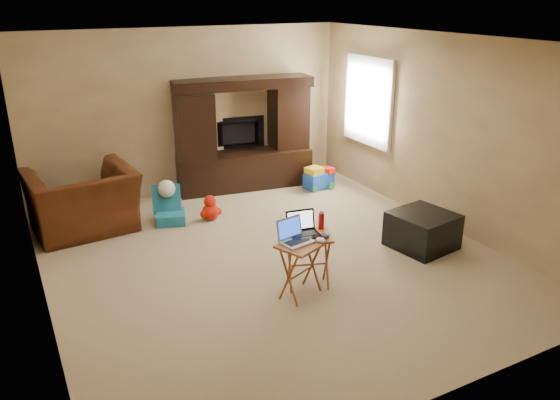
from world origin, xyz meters
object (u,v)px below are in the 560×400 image
child_rocker (170,205)px  tray_table_right (308,261)px  push_toy (319,177)px  laptop_left (297,232)px  recliner (83,201)px  mouse_left (321,240)px  mouse_right (326,235)px  plush_toy (210,207)px  laptop_right (305,225)px  entertainment_center (244,134)px  television (239,134)px  tray_table_left (301,270)px  water_bottle (321,221)px  ottoman (422,230)px

child_rocker → tray_table_right: bearing=-54.3°
push_toy → laptop_left: laptop_left is taller
recliner → mouse_left: 3.39m
mouse_left → mouse_right: (0.10, 0.07, 0.01)m
tray_table_right → laptop_left: 0.46m
tray_table_right → mouse_right: (0.13, -0.12, 0.32)m
recliner → laptop_left: (1.66, -2.72, 0.29)m
child_rocker → plush_toy: (0.52, -0.15, -0.08)m
push_toy → laptop_right: bearing=-137.3°
entertainment_center → television: bearing=97.9°
entertainment_center → tray_table_left: (-0.89, -3.36, -0.58)m
tray_table_right → laptop_right: bearing=172.3°
entertainment_center → mouse_right: entertainment_center is taller
plush_toy → child_rocker: bearing=163.8°
water_bottle → mouse_left: bearing=-122.1°
tray_table_left → tray_table_right: 0.20m
plush_toy → entertainment_center: bearing=46.0°
television → plush_toy: 1.70m
recliner → water_bottle: size_ratio=6.99×
push_toy → mouse_right: 3.23m
push_toy → tray_table_left: size_ratio=0.83×
push_toy → mouse_right: mouse_right is taller
recliner → laptop_right: laptop_right is taller
laptop_right → mouse_right: 0.24m
plush_toy → water_bottle: (0.46, -2.14, 0.51)m
recliner → water_bottle: recliner is taller
ottoman → mouse_right: size_ratio=5.66×
child_rocker → laptop_right: laptop_right is taller
ottoman → laptop_right: size_ratio=2.20×
television → mouse_left: television is taller
ottoman → mouse_right: 1.69m
recliner → plush_toy: (1.59, -0.41, -0.24)m
tray_table_left → laptop_right: 0.46m
recliner → mouse_left: (1.88, -2.82, 0.20)m
entertainment_center → push_toy: (1.03, -0.61, -0.69)m
plush_toy → television: bearing=50.9°
push_toy → laptop_left: 3.39m
tray_table_right → plush_toy: bearing=115.4°
mouse_right → mouse_left: bearing=-144.6°
push_toy → mouse_right: size_ratio=4.05×
push_toy → water_bottle: water_bottle is taller
recliner → mouse_left: recliner is taller
ottoman → laptop_right: laptop_right is taller
television → push_toy: size_ratio=1.81×
ottoman → laptop_left: bearing=-171.9°
mouse_right → recliner: bearing=125.8°
mouse_left → water_bottle: size_ratio=0.65×
plush_toy → tray_table_right: size_ratio=0.60×
child_rocker → plush_toy: 0.55m
mouse_right → television: bearing=80.4°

